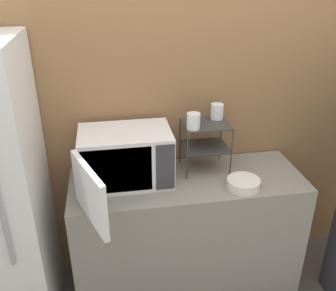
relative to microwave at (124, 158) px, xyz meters
name	(u,v)px	position (x,y,z in m)	size (l,w,h in m)	color
wall_back	(179,104)	(0.40, 0.29, 0.23)	(8.00, 0.06, 2.60)	olive
counter	(186,234)	(0.40, -0.04, -0.62)	(1.52, 0.57, 0.90)	gray
microwave	(124,158)	(0.00, 0.00, 0.00)	(0.59, 0.79, 0.34)	silver
dish_rack	(205,136)	(0.54, 0.08, 0.07)	(0.30, 0.25, 0.33)	#333333
glass_front_left	(193,121)	(0.44, 0.01, 0.21)	(0.08, 0.08, 0.10)	silver
glass_back_right	(217,111)	(0.63, 0.15, 0.21)	(0.08, 0.08, 0.10)	silver
bowl	(243,184)	(0.72, -0.20, -0.14)	(0.21, 0.21, 0.06)	silver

